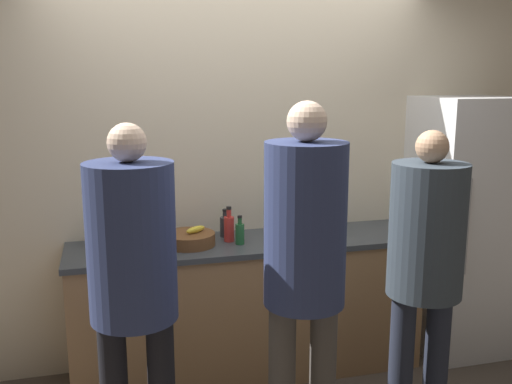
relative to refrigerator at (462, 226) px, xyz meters
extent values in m
cube|color=beige|center=(-1.52, 0.32, 0.41)|extent=(5.20, 0.06, 2.60)
cube|color=#9E754C|center=(-1.52, 0.05, -0.46)|extent=(2.21, 0.56, 0.85)
cube|color=#383D42|center=(-1.52, 0.05, -0.02)|extent=(2.24, 0.59, 0.03)
cube|color=white|center=(0.00, 0.00, 0.00)|extent=(0.62, 0.61, 1.78)
cylinder|color=#99999E|center=(-0.19, -0.32, 0.09)|extent=(0.02, 0.02, 0.62)
cylinder|color=navy|center=(-2.27, -0.82, 0.30)|extent=(0.40, 0.40, 0.72)
sphere|color=beige|center=(-2.27, -0.82, 0.74)|extent=(0.17, 0.17, 0.17)
cylinder|color=#4C4742|center=(-1.40, -0.96, -0.45)|extent=(0.13, 0.13, 0.87)
cylinder|color=navy|center=(-1.50, -0.96, 0.36)|extent=(0.38, 0.38, 0.76)
sphere|color=beige|center=(-1.50, -0.96, 0.83)|extent=(0.18, 0.18, 0.18)
cylinder|color=#232838|center=(-0.90, -0.84, -0.49)|extent=(0.13, 0.13, 0.79)
cylinder|color=#232838|center=(-0.69, -0.84, -0.49)|extent=(0.13, 0.13, 0.79)
cylinder|color=#333D47|center=(-0.80, -0.84, 0.25)|extent=(0.39, 0.39, 0.69)
sphere|color=tan|center=(-0.80, -0.84, 0.68)|extent=(0.17, 0.17, 0.17)
cylinder|color=brown|center=(-1.89, 0.03, 0.04)|extent=(0.31, 0.31, 0.08)
ellipsoid|color=yellow|center=(-1.85, 0.03, 0.10)|extent=(0.15, 0.12, 0.04)
cylinder|color=#3D424C|center=(-2.25, 0.13, 0.06)|extent=(0.09, 0.09, 0.11)
cylinder|color=#99754C|center=(-2.26, 0.13, 0.16)|extent=(0.01, 0.05, 0.23)
cylinder|color=#99754C|center=(-2.25, 0.13, 0.16)|extent=(0.03, 0.04, 0.23)
cylinder|color=#99754C|center=(-2.25, 0.12, 0.16)|extent=(0.05, 0.01, 0.23)
cylinder|color=red|center=(-1.64, 0.05, 0.08)|extent=(0.06, 0.06, 0.16)
cylinder|color=red|center=(-1.64, 0.05, 0.18)|extent=(0.03, 0.03, 0.05)
cylinder|color=black|center=(-1.64, 0.05, 0.22)|extent=(0.03, 0.03, 0.02)
cylinder|color=#236033|center=(-1.59, -0.03, 0.07)|extent=(0.06, 0.06, 0.13)
cylinder|color=#236033|center=(-1.59, -0.03, 0.15)|extent=(0.02, 0.02, 0.04)
cylinder|color=black|center=(-1.59, -0.03, 0.18)|extent=(0.03, 0.03, 0.01)
cylinder|color=#333338|center=(-1.64, 0.16, 0.07)|extent=(0.07, 0.07, 0.13)
cylinder|color=#333338|center=(-1.64, 0.16, 0.15)|extent=(0.03, 0.03, 0.04)
cylinder|color=black|center=(-1.64, 0.16, 0.18)|extent=(0.03, 0.03, 0.01)
cylinder|color=white|center=(-2.46, 0.18, 0.05)|extent=(0.08, 0.08, 0.10)
cylinder|color=#3D3D42|center=(-1.14, 0.22, 0.06)|extent=(0.12, 0.12, 0.11)
sphere|color=#2D6B33|center=(-1.14, 0.22, 0.18)|extent=(0.16, 0.16, 0.16)
camera|label=1|loc=(-2.37, -3.33, 1.03)|focal=40.00mm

